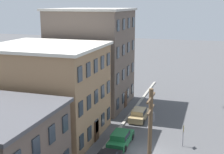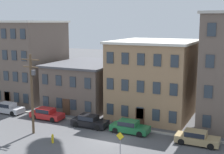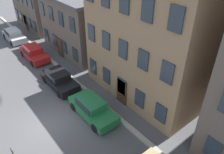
# 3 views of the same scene
# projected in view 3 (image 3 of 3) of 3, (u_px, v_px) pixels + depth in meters

# --- Properties ---
(ground_plane) EXTENTS (200.00, 200.00, 0.00)m
(ground_plane) POSITION_uv_depth(u_px,v_px,m) (48.00, 125.00, 15.98)
(ground_plane) COLOR #4C4C4F
(kerb_strip) EXTENTS (56.00, 0.36, 0.16)m
(kerb_strip) POSITION_uv_depth(u_px,v_px,m) (98.00, 100.00, 18.29)
(kerb_strip) COLOR #9E998E
(kerb_strip) RESTS_ON ground_plane
(apartment_midblock) EXTENTS (9.45, 12.24, 6.49)m
(apartment_midblock) POSITION_uv_depth(u_px,v_px,m) (102.00, 18.00, 26.38)
(apartment_midblock) COLOR #66564C
(apartment_midblock) RESTS_ON ground_plane
(apartment_far) EXTENTS (10.47, 11.57, 10.02)m
(apartment_far) POSITION_uv_depth(u_px,v_px,m) (173.00, 29.00, 18.36)
(apartment_far) COLOR #9E7A56
(apartment_far) RESTS_ON ground_plane
(car_silver) EXTENTS (4.40, 1.92, 1.43)m
(car_silver) POSITION_uv_depth(u_px,v_px,m) (14.00, 35.00, 28.37)
(car_silver) COLOR #B7B7BC
(car_silver) RESTS_ON ground_plane
(car_red) EXTENTS (4.40, 1.92, 1.43)m
(car_red) POSITION_uv_depth(u_px,v_px,m) (34.00, 52.00, 24.16)
(car_red) COLOR #B21E1E
(car_red) RESTS_ON ground_plane
(car_black) EXTENTS (4.40, 1.92, 1.43)m
(car_black) POSITION_uv_depth(u_px,v_px,m) (59.00, 79.00, 19.78)
(car_black) COLOR black
(car_black) RESTS_ON ground_plane
(car_green) EXTENTS (4.40, 1.92, 1.43)m
(car_green) POSITION_uv_depth(u_px,v_px,m) (92.00, 107.00, 16.52)
(car_green) COLOR #1E6638
(car_green) RESTS_ON ground_plane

